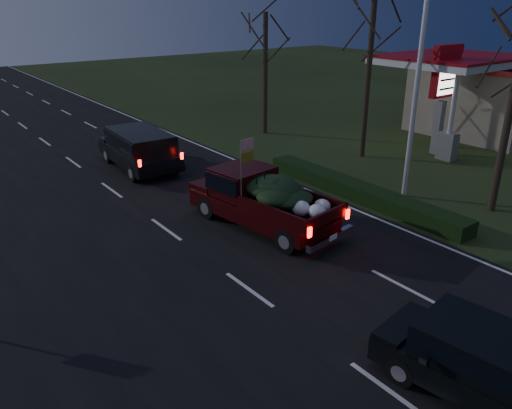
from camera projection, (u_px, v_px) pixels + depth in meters
ground at (249, 290)px, 14.08m from camera, size 120.00×120.00×0.00m
road_asphalt at (249, 290)px, 14.07m from camera, size 14.00×120.00×0.02m
hedge_row at (358, 191)px, 20.53m from camera, size 1.00×10.00×0.60m
light_pole at (420, 61)px, 18.77m from camera, size 0.50×0.90×9.16m
gas_price_pylon at (444, 82)px, 25.26m from camera, size 2.00×0.41×5.57m
gas_station_building at (501, 97)px, 31.13m from camera, size 10.00×7.00×4.00m
gas_canopy at (451, 65)px, 26.90m from camera, size 7.10×6.10×4.88m
bare_tree_mid at (372, 28)px, 23.81m from camera, size 3.60×3.60×8.50m
bare_tree_far at (265, 44)px, 28.85m from camera, size 3.60×3.60×7.00m
pickup_truck at (262, 196)px, 17.72m from camera, size 2.94×5.95×2.99m
lead_suv at (140, 146)px, 23.77m from camera, size 2.49×5.43×1.53m
rear_suv at (496, 364)px, 9.80m from camera, size 2.45×4.57×1.25m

